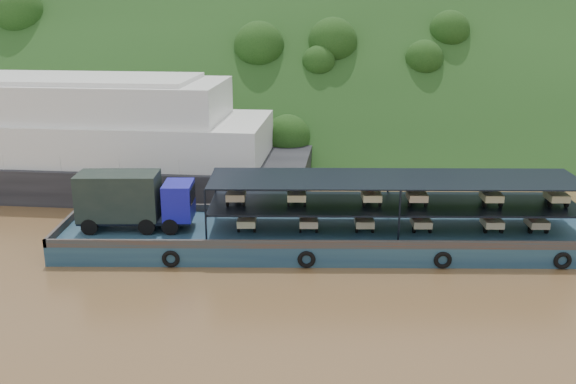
{
  "coord_description": "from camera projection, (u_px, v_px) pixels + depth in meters",
  "views": [
    {
      "loc": [
        -1.56,
        -36.85,
        15.26
      ],
      "look_at": [
        -2.0,
        3.0,
        3.2
      ],
      "focal_mm": 40.0,
      "sensor_mm": 36.0,
      "label": 1
    }
  ],
  "objects": [
    {
      "name": "ground",
      "position": [
        320.0,
        256.0,
        39.67
      ],
      "size": [
        160.0,
        160.0,
        0.0
      ],
      "primitive_type": "plane",
      "color": "brown",
      "rests_on": "ground"
    },
    {
      "name": "hillside",
      "position": [
        308.0,
        136.0,
        74.12
      ],
      "size": [
        140.0,
        39.6,
        39.6
      ],
      "primitive_type": "cube",
      "rotation": [
        0.79,
        0.0,
        0.0
      ],
      "color": "#163212",
      "rests_on": "ground"
    },
    {
      "name": "cargo_barge",
      "position": [
        316.0,
        228.0,
        40.83
      ],
      "size": [
        35.0,
        7.18,
        4.84
      ],
      "color": "#152E4A",
      "rests_on": "ground"
    },
    {
      "name": "passenger_ferry",
      "position": [
        34.0,
        139.0,
        53.45
      ],
      "size": [
        46.59,
        15.74,
        9.26
      ],
      "rotation": [
        0.0,
        0.0,
        -0.1
      ],
      "color": "black",
      "rests_on": "ground"
    }
  ]
}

